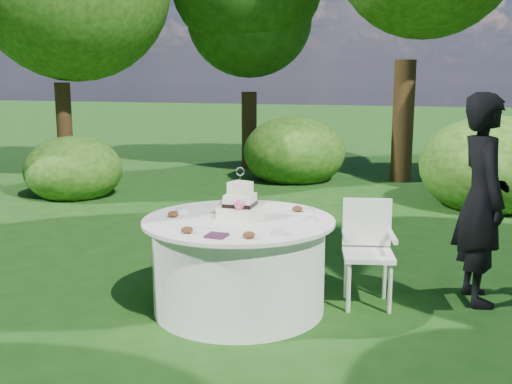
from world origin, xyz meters
TOP-DOWN VIEW (x-y plane):
  - ground at (0.00, 0.00)m, footprint 80.00×80.00m
  - napkins at (0.06, -0.58)m, footprint 0.14×0.14m
  - feather_plume at (-0.26, -0.37)m, footprint 0.48×0.07m
  - guest at (1.85, 0.89)m, footprint 0.60×0.75m
  - table at (0.00, 0.00)m, footprint 1.56×1.56m
  - cake at (0.00, 0.03)m, footprint 0.33×0.33m
  - chair at (0.96, 0.52)m, footprint 0.51×0.50m
  - votives at (0.13, 0.13)m, footprint 1.21×0.96m
  - petal_cups at (-0.01, -0.20)m, footprint 0.99×1.07m

SIDE VIEW (x-z plane):
  - ground at x=0.00m, z-range 0.00..0.00m
  - table at x=0.00m, z-range 0.00..0.77m
  - chair at x=0.96m, z-range 0.07..0.96m
  - feather_plume at x=-0.26m, z-range 0.77..0.78m
  - napkins at x=0.06m, z-range 0.77..0.79m
  - votives at x=0.13m, z-range 0.77..0.81m
  - petal_cups at x=-0.01m, z-range 0.77..0.82m
  - cake at x=0.00m, z-range 0.67..1.09m
  - guest at x=1.85m, z-range 0.00..1.78m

